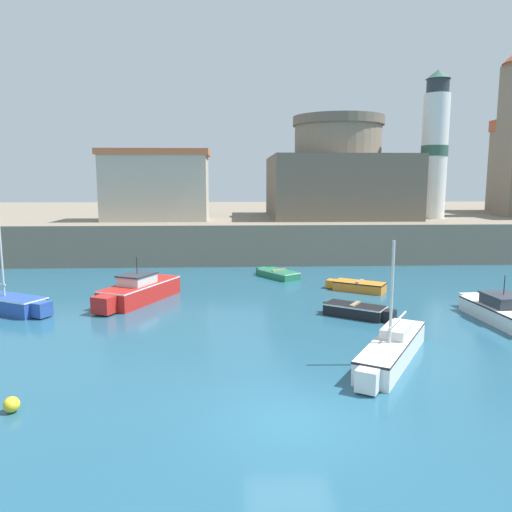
# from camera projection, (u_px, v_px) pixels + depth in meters

# --- Properties ---
(ground_plane) EXTENTS (200.00, 200.00, 0.00)m
(ground_plane) POSITION_uv_depth(u_px,v_px,m) (290.00, 421.00, 13.66)
(ground_plane) COLOR #235670
(quay_seawall) EXTENTS (120.00, 40.00, 3.16)m
(quay_seawall) POSITION_uv_depth(u_px,v_px,m) (247.00, 223.00, 57.29)
(quay_seawall) COLOR gray
(quay_seawall) RESTS_ON ground
(dinghy_black_0) EXTENTS (3.31, 2.66, 0.65)m
(dinghy_black_0) POSITION_uv_depth(u_px,v_px,m) (357.00, 310.00, 23.99)
(dinghy_black_0) COLOR black
(dinghy_black_0) RESTS_ON ground
(motorboat_red_2) EXTENTS (3.89, 6.10, 2.45)m
(motorboat_red_2) POSITION_uv_depth(u_px,v_px,m) (138.00, 291.00, 26.92)
(motorboat_red_2) COLOR red
(motorboat_red_2) RESTS_ON ground
(sailboat_white_3) EXTENTS (4.10, 5.91, 4.47)m
(sailboat_white_3) POSITION_uv_depth(u_px,v_px,m) (392.00, 348.00, 18.02)
(sailboat_white_3) COLOR white
(sailboat_white_3) RESTS_ON ground
(motorboat_white_4) EXTENTS (2.21, 5.82, 2.17)m
(motorboat_white_4) POSITION_uv_depth(u_px,v_px,m) (503.00, 311.00, 23.17)
(motorboat_white_4) COLOR white
(motorboat_white_4) RESTS_ON ground
(dinghy_green_7) EXTENTS (2.87, 3.51, 0.57)m
(dinghy_green_7) POSITION_uv_depth(u_px,v_px,m) (277.00, 273.00, 33.67)
(dinghy_green_7) COLOR #237A4C
(dinghy_green_7) RESTS_ON ground
(sailboat_blue_8) EXTENTS (5.74, 3.74, 4.82)m
(sailboat_blue_8) POSITION_uv_depth(u_px,v_px,m) (2.00, 302.00, 24.98)
(sailboat_blue_8) COLOR #284C9E
(sailboat_blue_8) RESTS_ON ground
(dinghy_orange_9) EXTENTS (3.48, 2.66, 0.63)m
(dinghy_orange_9) POSITION_uv_depth(u_px,v_px,m) (357.00, 286.00, 29.60)
(dinghy_orange_9) COLOR orange
(dinghy_orange_9) RESTS_ON ground
(mooring_buoy) EXTENTS (0.46, 0.46, 0.46)m
(mooring_buoy) POSITION_uv_depth(u_px,v_px,m) (12.00, 405.00, 14.12)
(mooring_buoy) COLOR yellow
(mooring_buoy) RESTS_ON ground
(fortress) EXTENTS (12.23, 12.23, 9.01)m
(fortress) POSITION_uv_depth(u_px,v_px,m) (337.00, 179.00, 45.81)
(fortress) COLOR #685E4F
(fortress) RESTS_ON quay_seawall
(lighthouse) EXTENTS (2.28, 2.28, 12.67)m
(lighthouse) POSITION_uv_depth(u_px,v_px,m) (435.00, 148.00, 43.33)
(lighthouse) COLOR silver
(lighthouse) RESTS_ON quay_seawall
(harbor_shed_near_wharf) EXTENTS (9.03, 4.38, 5.85)m
(harbor_shed_near_wharf) POSITION_uv_depth(u_px,v_px,m) (156.00, 185.00, 41.61)
(harbor_shed_near_wharf) COLOR #BCB29E
(harbor_shed_near_wharf) RESTS_ON quay_seawall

